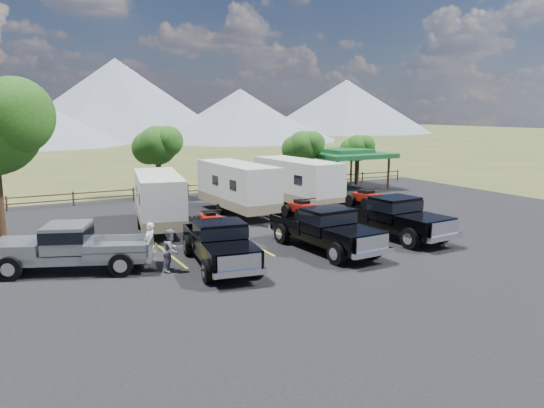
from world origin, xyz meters
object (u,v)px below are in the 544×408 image
pickup_silver (72,247)px  person_a (150,243)px  rig_right (390,215)px  trailer_left (159,200)px  pavilion (345,154)px  trailer_center (237,188)px  rig_center (324,227)px  trailer_right (297,183)px  rig_left (219,241)px  person_b (171,250)px

pickup_silver → person_a: 3.03m
rig_right → trailer_left: bearing=139.4°
pavilion → rig_right: 17.28m
pickup_silver → rig_right: bearing=106.3°
trailer_center → rig_center: bearing=-92.1°
pavilion → trailer_right: bearing=-143.3°
trailer_left → trailer_right: (9.70, 1.90, 0.10)m
trailer_left → trailer_right: size_ratio=0.94×
rig_center → trailer_right: bearing=62.6°
person_a → trailer_left: bearing=-153.9°
trailer_center → trailer_right: (4.28, 0.07, 0.01)m
rig_left → pickup_silver: 5.77m
person_b → rig_right: bearing=-50.3°
pavilion → pickup_silver: pavilion is taller
person_b → rig_center: bearing=-53.7°
trailer_left → person_b: 7.96m
pavilion → person_b: (-19.65, -15.73, -1.90)m
trailer_left → pickup_silver: trailer_left is taller
trailer_left → person_b: size_ratio=5.03×
rig_center → rig_right: rig_right is taller
trailer_left → trailer_right: trailer_right is taller
trailer_right → person_b: bearing=-143.7°
trailer_center → person_a: 11.07m
trailer_left → pickup_silver: 7.89m
trailer_left → person_a: 6.57m
pavilion → pickup_silver: bearing=-148.9°
rig_left → trailer_center: 10.99m
rig_center → trailer_left: 9.50m
trailer_center → person_b: bearing=-128.7°
pavilion → person_a: 24.63m
rig_left → trailer_right: (9.47, 9.73, 0.64)m
rig_center → rig_right: size_ratio=0.96×
rig_center → pickup_silver: bearing=166.4°
pickup_silver → person_b: size_ratio=3.92×
person_a → person_b: 1.62m
rig_center → person_b: size_ratio=3.94×
pickup_silver → person_a: bearing=106.4°
rig_center → trailer_right: 10.66m
trailer_center → pickup_silver: (-10.63, -7.74, -0.64)m
pavilion → rig_right: pavilion is taller
trailer_center → person_b: 11.99m
pavilion → rig_left: (-17.65, -15.83, -1.74)m
person_b → rig_left: bearing=-56.0°
pickup_silver → person_a: pickup_silver is taller
trailer_right → person_b: 14.99m
pavilion → person_a: (-20.07, -14.16, -1.89)m
pavilion → trailer_left: pavilion is taller
rig_center → trailer_center: bearing=86.3°
rig_right → rig_left: bearing=179.5°
trailer_right → pickup_silver: 16.84m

